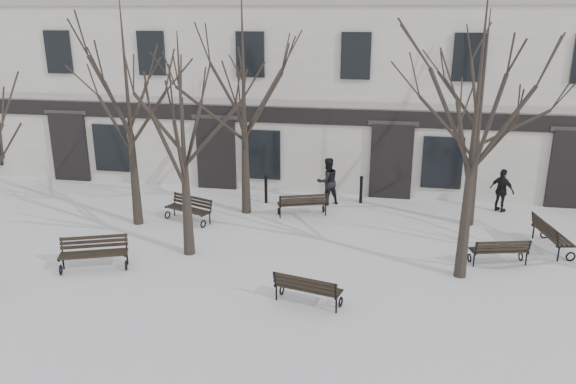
% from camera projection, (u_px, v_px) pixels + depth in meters
% --- Properties ---
extents(ground, '(100.00, 100.00, 0.00)m').
position_uv_depth(ground, '(254.00, 280.00, 15.16)').
color(ground, silver).
rests_on(ground, ground).
extents(building, '(40.40, 10.20, 11.40)m').
position_uv_depth(building, '(319.00, 45.00, 25.63)').
color(building, beige).
rests_on(building, ground).
extents(tree_1, '(4.52, 4.52, 6.45)m').
position_uv_depth(tree_1, '(182.00, 121.00, 15.65)').
color(tree_1, black).
rests_on(tree_1, ground).
extents(tree_2, '(5.24, 5.24, 7.48)m').
position_uv_depth(tree_2, '(477.00, 106.00, 14.00)').
color(tree_2, black).
rests_on(tree_2, ground).
extents(tree_4, '(5.21, 5.21, 7.45)m').
position_uv_depth(tree_4, '(127.00, 87.00, 17.87)').
color(tree_4, black).
rests_on(tree_4, ground).
extents(tree_5, '(5.50, 5.50, 7.86)m').
position_uv_depth(tree_5, '(243.00, 75.00, 18.87)').
color(tree_5, black).
rests_on(tree_5, ground).
extents(tree_6, '(4.92, 4.92, 7.04)m').
position_uv_depth(tree_6, '(482.00, 95.00, 17.88)').
color(tree_6, black).
rests_on(tree_6, ground).
extents(bench_0, '(1.93, 1.26, 0.93)m').
position_uv_depth(bench_0, '(94.00, 252.00, 15.72)').
color(bench_0, black).
rests_on(bench_0, ground).
extents(bench_1, '(1.76, 0.97, 0.84)m').
position_uv_depth(bench_1, '(307.00, 288.00, 13.77)').
color(bench_1, black).
rests_on(bench_1, ground).
extents(bench_2, '(1.70, 0.95, 0.81)m').
position_uv_depth(bench_2, '(499.00, 250.00, 16.00)').
color(bench_2, black).
rests_on(bench_2, ground).
extents(bench_3, '(1.81, 1.22, 0.87)m').
position_uv_depth(bench_3, '(189.00, 208.00, 19.36)').
color(bench_3, black).
rests_on(bench_3, ground).
extents(bench_4, '(1.82, 1.17, 0.87)m').
position_uv_depth(bench_4, '(302.00, 203.00, 19.86)').
color(bench_4, black).
rests_on(bench_4, ground).
extents(bench_5, '(0.98, 1.91, 0.92)m').
position_uv_depth(bench_5, '(550.00, 234.00, 17.02)').
color(bench_5, black).
rests_on(bench_5, ground).
extents(bollard_a, '(0.14, 0.14, 1.09)m').
position_uv_depth(bollard_a, '(266.00, 188.00, 21.20)').
color(bollard_a, black).
rests_on(bollard_a, ground).
extents(bollard_b, '(0.14, 0.14, 1.08)m').
position_uv_depth(bollard_b, '(361.00, 189.00, 21.18)').
color(bollard_b, black).
rests_on(bollard_b, ground).
extents(pedestrian_b, '(1.10, 1.05, 1.79)m').
position_uv_depth(pedestrian_b, '(327.00, 204.00, 21.26)').
color(pedestrian_b, black).
rests_on(pedestrian_b, ground).
extents(pedestrian_c, '(0.96, 0.90, 1.59)m').
position_uv_depth(pedestrian_c, '(499.00, 211.00, 20.46)').
color(pedestrian_c, black).
rests_on(pedestrian_c, ground).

